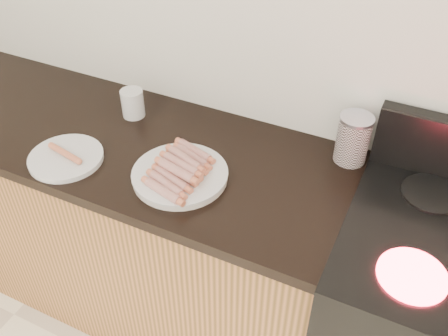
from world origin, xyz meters
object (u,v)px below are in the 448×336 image
at_px(side_plate, 66,158).
at_px(mug, 133,103).
at_px(canister, 353,139).
at_px(main_plate, 180,176).

bearing_deg(side_plate, mug, 80.25).
xyz_separation_m(side_plate, canister, (0.85, 0.41, 0.08)).
bearing_deg(canister, side_plate, -154.13).
relative_size(canister, mug, 1.63).
height_order(canister, mug, canister).
relative_size(main_plate, mug, 2.91).
bearing_deg(mug, canister, 6.43).
height_order(main_plate, side_plate, main_plate).
distance_m(side_plate, mug, 0.33).
height_order(side_plate, mug, mug).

